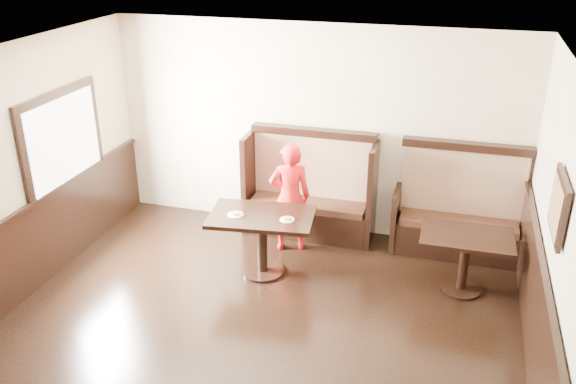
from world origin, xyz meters
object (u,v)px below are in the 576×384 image
at_px(table_neighbor, 466,249).
at_px(table_main, 262,228).
at_px(booth_neighbor, 459,218).
at_px(booth_main, 310,197).
at_px(child, 290,197).

bearing_deg(table_neighbor, table_main, -173.88).
distance_m(booth_neighbor, table_main, 2.54).
distance_m(booth_main, booth_neighbor, 1.95).
bearing_deg(child, booth_neighbor, 172.92).
xyz_separation_m(booth_main, table_neighbor, (2.05, -0.91, 0.01)).
distance_m(booth_neighbor, table_neighbor, 0.92).
bearing_deg(booth_main, table_neighbor, -24.06).
distance_m(booth_main, child, 0.57).
bearing_deg(booth_neighbor, child, -166.29).
relative_size(booth_main, table_neighbor, 1.70).
height_order(booth_neighbor, table_neighbor, booth_neighbor).
bearing_deg(booth_neighbor, booth_main, 179.95).
bearing_deg(table_neighbor, child, 169.06).
bearing_deg(table_main, child, 70.20).
distance_m(table_main, child, 0.70).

